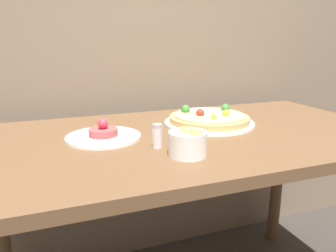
{
  "coord_description": "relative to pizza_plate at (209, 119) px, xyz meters",
  "views": [
    {
      "loc": [
        -0.46,
        -0.6,
        1.09
      ],
      "look_at": [
        -0.09,
        0.37,
        0.81
      ],
      "focal_mm": 35.0,
      "sensor_mm": 36.0,
      "label": 1
    }
  ],
  "objects": [
    {
      "name": "small_bowl",
      "position": [
        -0.22,
        -0.29,
        0.02
      ],
      "size": [
        0.11,
        0.11,
        0.08
      ],
      "color": "white",
      "rests_on": "dining_table"
    },
    {
      "name": "pizza_plate",
      "position": [
        0.0,
        0.0,
        0.0
      ],
      "size": [
        0.34,
        0.34,
        0.07
      ],
      "color": "white",
      "rests_on": "dining_table"
    },
    {
      "name": "dining_table",
      "position": [
        -0.12,
        -0.09,
        -0.12
      ],
      "size": [
        1.46,
        0.78,
        0.77
      ],
      "color": "brown",
      "rests_on": "ground_plane"
    },
    {
      "name": "salt_shaker",
      "position": [
        -0.27,
        -0.19,
        0.02
      ],
      "size": [
        0.03,
        0.03,
        0.07
      ],
      "color": "silver",
      "rests_on": "dining_table"
    },
    {
      "name": "tartare_plate",
      "position": [
        -0.41,
        -0.04,
        -0.01
      ],
      "size": [
        0.24,
        0.24,
        0.07
      ],
      "color": "white",
      "rests_on": "dining_table"
    }
  ]
}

